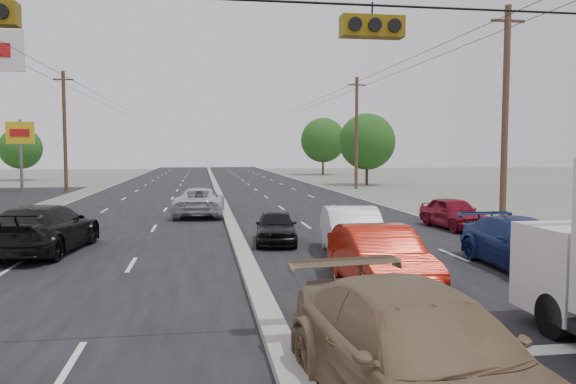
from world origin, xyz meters
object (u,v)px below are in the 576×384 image
Objects in this scene: utility_pole_right_b at (505,114)px; oncoming_far at (200,202)px; queue_car_b at (353,233)px; pole_sign_far at (20,139)px; tree_right_far at (323,140)px; queue_car_e at (454,213)px; queue_car_a at (276,227)px; utility_pole_left_c at (65,131)px; tree_right_mid at (367,142)px; red_sedan at (380,259)px; utility_pole_right_c at (356,132)px; tree_left_far at (21,148)px; queue_car_d at (522,245)px; oncoming_near at (44,229)px; tan_sedan at (421,359)px.

utility_pole_right_b reaches higher than oncoming_far.
queue_car_b is at bearing 115.46° from oncoming_far.
pole_sign_far reaches higher than oncoming_far.
queue_car_e is (-6.40, -56.04, -4.27)m from tree_right_far.
utility_pole_left_c is at bearing 122.51° from queue_car_a.
red_sedan is at bearing -106.31° from tree_right_mid.
oncoming_far is at bearing -60.27° from utility_pole_left_c.
queue_car_e is at bearing -160.24° from utility_pole_right_b.
pole_sign_far is (-28.50, -0.00, -0.70)m from utility_pole_right_c.
tree_left_far is 55.92m from queue_car_e.
tree_left_far reaches higher than oncoming_far.
queue_car_d is (-4.71, -34.31, -4.38)m from utility_pole_right_c.
queue_car_d is 15.09m from oncoming_near.
utility_pole_left_c is 22.80m from oncoming_far.
utility_pole_right_b is 2.09× the size of queue_car_b.
tree_left_far is 62.02m from queue_car_d.
queue_car_d is at bearing 125.30° from oncoming_far.
tree_right_far is 1.71× the size of queue_car_b.
queue_car_d is at bearing -100.39° from tree_right_mid.
tree_right_mid reaches higher than queue_car_e.
utility_pole_right_b reaches higher than pole_sign_far.
tan_sedan is at bearing -101.38° from tree_right_far.
queue_car_d is at bearing -61.26° from tree_left_far.
queue_car_a is 3.61m from queue_car_b.
tree_right_mid is at bearing -22.07° from tree_left_far.
pole_sign_far is 31.19m from oncoming_near.
tree_right_mid is 1.27× the size of tan_sedan.
queue_car_b is at bearing -47.70° from queue_car_a.
tree_left_far reaches higher than queue_car_b.
utility_pole_right_b is 15.60m from oncoming_far.
oncoming_far is at bearing -123.87° from tree_right_mid.
pole_sign_far is at bearing -136.85° from tree_right_far.
red_sedan is at bearing -128.09° from queue_car_e.
utility_pole_right_b reaches higher than tree_left_far.
utility_pole_right_b is 1.77× the size of oncoming_near.
utility_pole_right_c is at bearing 75.36° from red_sedan.
utility_pole_right_b and utility_pole_right_c have the same top height.
oncoming_far is at bearing 158.18° from utility_pole_right_b.
pole_sign_far reaches higher than queue_car_b.
queue_car_e is at bearing 79.80° from queue_car_d.
queue_car_b is at bearing 175.25° from oncoming_near.
utility_pole_left_c and utility_pole_right_b have the same top height.
utility_pole_right_c is 1.77× the size of oncoming_near.
queue_car_b is at bearing 150.27° from queue_car_d.
queue_car_e is at bearing -96.35° from utility_pole_right_c.
red_sedan is 11.95m from queue_car_e.
utility_pole_right_c is 1.67× the size of pole_sign_far.
utility_pole_left_c reaches higher than queue_car_d.
utility_pole_left_c is 30.40m from oncoming_near.
pole_sign_far is 1.28× the size of red_sedan.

